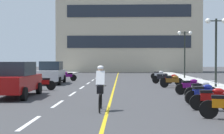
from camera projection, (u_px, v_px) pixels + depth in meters
ground_plane at (112, 84)px, 24.02m from camera, size 140.00×140.00×0.00m
curb_left at (33, 81)px, 27.25m from camera, size 2.40×72.00×0.12m
curb_right at (194, 81)px, 26.78m from camera, size 2.40×72.00×0.12m
lane_dash_1 at (30, 123)px, 9.09m from camera, size 0.14×2.20×0.01m
lane_dash_2 at (58, 104)px, 13.09m from camera, size 0.14×2.20×0.01m
lane_dash_3 at (73, 94)px, 17.09m from camera, size 0.14×2.20×0.01m
lane_dash_4 at (82, 87)px, 21.08m from camera, size 0.14×2.20×0.01m
lane_dash_5 at (88, 83)px, 25.08m from camera, size 0.14×2.20×0.01m
lane_dash_6 at (93, 80)px, 29.08m from camera, size 0.14×2.20×0.01m
lane_dash_7 at (96, 78)px, 33.08m from camera, size 0.14×2.20×0.01m
lane_dash_8 at (99, 76)px, 37.07m from camera, size 0.14×2.20×0.01m
lane_dash_9 at (101, 74)px, 41.07m from camera, size 0.14×2.20×0.01m
lane_dash_10 at (103, 73)px, 45.07m from camera, size 0.14×2.20×0.01m
lane_dash_11 at (105, 72)px, 49.06m from camera, size 0.14×2.20×0.01m
centre_line_yellow at (116, 82)px, 27.01m from camera, size 0.12×66.00×0.01m
office_building at (128, 24)px, 51.32m from camera, size 23.35×7.23×16.27m
street_lamp_mid at (216, 36)px, 20.32m from camera, size 1.46×0.36×4.62m
street_lamp_far at (185, 43)px, 30.82m from camera, size 1.46×0.36×4.77m
parked_car_near at (16, 79)px, 15.56m from camera, size 2.01×4.24×1.82m
parked_car_mid at (51, 73)px, 24.45m from camera, size 2.11×4.29×1.82m
motorcycle_3 at (213, 98)px, 11.29m from camera, size 1.70×0.60×0.92m
motorcycle_4 at (203, 93)px, 12.99m from camera, size 1.67×0.70×0.92m
motorcycle_5 at (201, 90)px, 14.64m from camera, size 1.69×0.62×0.92m
motorcycle_6 at (190, 86)px, 16.73m from camera, size 1.69×0.60×0.92m
motorcycle_7 at (42, 83)px, 19.21m from camera, size 1.70×0.60×0.92m
motorcycle_8 at (173, 81)px, 20.87m from camera, size 1.69×0.60×0.92m
motorcycle_9 at (171, 79)px, 22.59m from camera, size 1.70×0.60×0.92m
motorcycle_10 at (163, 78)px, 24.70m from camera, size 1.70×0.60×0.92m
motorcycle_11 at (67, 76)px, 27.89m from camera, size 1.70×0.60×0.92m
motorcycle_12 at (159, 75)px, 30.37m from camera, size 1.66×0.74×0.92m
cyclist_rider at (100, 87)px, 11.41m from camera, size 0.42×1.77×1.71m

